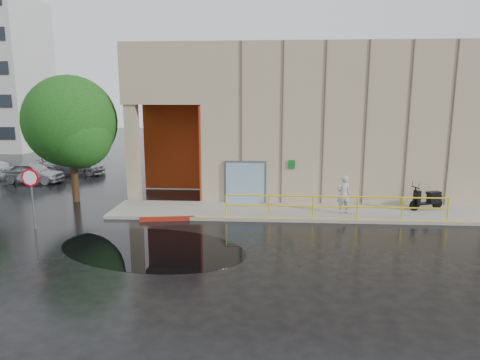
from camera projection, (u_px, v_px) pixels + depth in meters
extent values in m
plane|color=black|center=(231.00, 245.00, 15.80)|extent=(120.00, 120.00, 0.00)
cube|color=gray|center=(325.00, 212.00, 19.95)|extent=(20.00, 3.00, 0.15)
cube|color=tan|center=(347.00, 120.00, 25.44)|extent=(16.00, 10.00, 8.00)
cube|color=tan|center=(180.00, 78.00, 25.59)|extent=(4.00, 10.00, 3.00)
cube|color=tan|center=(133.00, 154.00, 21.95)|extent=(0.60, 0.60, 5.00)
cube|color=#A5300F|center=(176.00, 147.00, 24.88)|extent=(3.80, 0.15, 4.90)
cube|color=#A5300F|center=(205.00, 151.00, 23.05)|extent=(0.10, 3.50, 4.90)
cube|color=#88A6B9|center=(245.00, 183.00, 21.33)|extent=(1.90, 0.10, 2.00)
cube|color=#5B5C60|center=(245.00, 183.00, 21.41)|extent=(2.10, 0.06, 2.20)
cube|color=#0D601E|center=(292.00, 164.00, 21.07)|extent=(0.32, 0.04, 0.42)
cylinder|color=yellow|center=(335.00, 197.00, 18.40)|extent=(9.50, 0.06, 0.06)
cylinder|color=yellow|center=(335.00, 207.00, 18.49)|extent=(9.50, 0.06, 0.06)
imported|color=#ABAAAF|center=(343.00, 194.00, 19.36)|extent=(0.71, 0.54, 1.75)
cylinder|color=black|center=(415.00, 205.00, 19.93)|extent=(0.51, 0.26, 0.50)
cylinder|color=black|center=(437.00, 203.00, 20.27)|extent=(0.51, 0.26, 0.50)
cylinder|color=#5B5C60|center=(33.00, 203.00, 17.51)|extent=(0.07, 0.07, 2.21)
cylinder|color=red|center=(30.00, 178.00, 17.28)|extent=(0.76, 0.06, 0.76)
cylinder|color=white|center=(30.00, 178.00, 17.25)|extent=(0.60, 0.02, 0.60)
cube|color=maroon|center=(167.00, 219.00, 18.84)|extent=(2.40, 0.59, 0.18)
cube|color=black|center=(152.00, 248.00, 15.44)|extent=(7.95, 6.03, 0.01)
imported|color=silver|center=(33.00, 172.00, 27.16)|extent=(4.03, 1.94, 1.33)
imported|color=silver|center=(73.00, 165.00, 30.02)|extent=(4.56, 2.11, 1.29)
cylinder|color=black|center=(75.00, 175.00, 22.10)|extent=(0.36, 0.36, 2.77)
sphere|color=#215C1F|center=(71.00, 121.00, 21.57)|extent=(4.62, 4.62, 4.62)
sphere|color=#215C1F|center=(79.00, 136.00, 21.21)|extent=(3.24, 3.24, 3.24)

